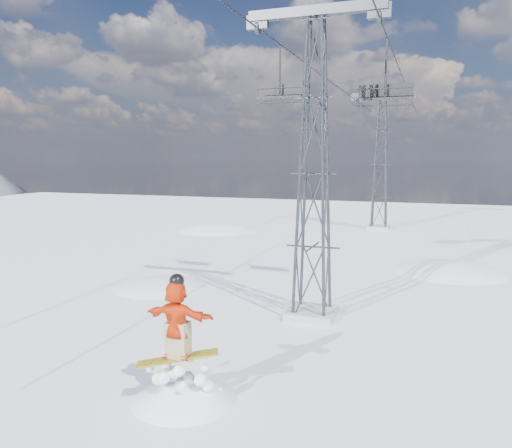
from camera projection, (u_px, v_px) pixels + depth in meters
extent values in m
plane|color=white|center=(203.00, 413.00, 11.96)|extent=(120.00, 120.00, 0.00)
sphere|color=white|center=(164.00, 438.00, 24.63)|extent=(16.00, 16.00, 16.00)
sphere|color=white|center=(440.00, 437.00, 28.06)|extent=(20.00, 20.00, 20.00)
sphere|color=white|center=(218.00, 348.00, 43.46)|extent=(22.00, 22.00, 22.00)
cube|color=#999999|center=(312.00, 313.00, 19.15)|extent=(1.80, 1.80, 0.30)
cube|color=#33363B|center=(316.00, 11.00, 17.68)|extent=(5.00, 0.35, 0.35)
cube|color=#33363B|center=(258.00, 22.00, 18.43)|extent=(0.80, 0.25, 0.50)
cube|color=#33363B|center=(380.00, 11.00, 16.98)|extent=(0.80, 0.25, 0.50)
cube|color=#999999|center=(378.00, 228.00, 42.52)|extent=(1.80, 1.80, 0.30)
cube|color=#33363B|center=(383.00, 94.00, 41.04)|extent=(5.00, 0.35, 0.35)
cube|color=#33363B|center=(356.00, 98.00, 41.80)|extent=(0.80, 0.25, 0.50)
cube|color=#33363B|center=(411.00, 96.00, 40.35)|extent=(0.80, 0.25, 0.50)
cylinder|color=black|center=(322.00, 76.00, 29.21)|extent=(0.06, 51.00, 0.06)
cylinder|color=black|center=(400.00, 71.00, 27.75)|extent=(0.06, 51.00, 0.06)
cube|color=gold|center=(178.00, 358.00, 12.17)|extent=(1.96, 1.19, 0.33)
imported|color=red|center=(177.00, 319.00, 12.04)|extent=(1.79, 0.57, 1.93)
cube|color=#95815C|center=(177.00, 340.00, 12.11)|extent=(0.54, 0.41, 0.89)
sphere|color=black|center=(176.00, 281.00, 11.92)|extent=(0.36, 0.36, 0.36)
cylinder|color=black|center=(280.00, 71.00, 21.30)|extent=(0.08, 0.08, 2.19)
cube|color=black|center=(280.00, 97.00, 21.44)|extent=(1.99, 0.45, 0.08)
cube|color=black|center=(281.00, 91.00, 21.61)|extent=(1.99, 0.06, 0.55)
cylinder|color=black|center=(278.00, 103.00, 21.24)|extent=(1.99, 0.06, 0.06)
cylinder|color=black|center=(278.00, 88.00, 21.12)|extent=(1.99, 0.05, 0.05)
cylinder|color=black|center=(386.00, 68.00, 20.03)|extent=(0.09, 0.09, 2.41)
cube|color=black|center=(385.00, 99.00, 20.19)|extent=(2.19, 0.49, 0.09)
cube|color=black|center=(386.00, 92.00, 20.37)|extent=(2.19, 0.07, 0.60)
cylinder|color=black|center=(384.00, 105.00, 19.97)|extent=(2.19, 0.07, 0.07)
cylinder|color=black|center=(385.00, 88.00, 19.83)|extent=(2.19, 0.05, 0.05)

